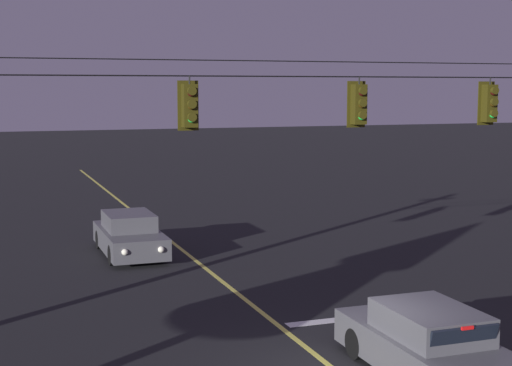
% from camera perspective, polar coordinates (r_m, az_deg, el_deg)
% --- Properties ---
extents(lane_centre_stripe, '(0.14, 60.00, 0.01)m').
position_cam_1_polar(lane_centre_stripe, '(24.37, -3.99, -6.04)').
color(lane_centre_stripe, '#D1C64C').
rests_on(lane_centre_stripe, ground).
extents(stop_bar_paint, '(3.40, 0.36, 0.01)m').
position_cam_1_polar(stop_bar_paint, '(19.06, 7.12, -9.80)').
color(stop_bar_paint, silver).
rests_on(stop_bar_paint, ground).
extents(signal_span_assembly, '(19.42, 0.32, 7.15)m').
position_cam_1_polar(signal_span_assembly, '(18.12, 1.07, 1.41)').
color(signal_span_assembly, '#423021').
rests_on(signal_span_assembly, ground).
extents(traffic_light_left_inner, '(0.48, 0.41, 1.22)m').
position_cam_1_polar(traffic_light_left_inner, '(17.43, -4.87, 5.68)').
color(traffic_light_left_inner, black).
extents(traffic_light_centre, '(0.48, 0.41, 1.22)m').
position_cam_1_polar(traffic_light_centre, '(18.95, 7.58, 5.75)').
color(traffic_light_centre, black).
extents(traffic_light_right_inner, '(0.48, 0.41, 1.22)m').
position_cam_1_polar(traffic_light_right_inner, '(20.93, 16.77, 5.62)').
color(traffic_light_right_inner, black).
extents(car_waiting_near_lane, '(1.80, 4.33, 1.39)m').
position_cam_1_polar(car_waiting_near_lane, '(15.42, 12.43, -11.48)').
color(car_waiting_near_lane, '#4C4C51').
rests_on(car_waiting_near_lane, ground).
extents(car_oncoming_lead, '(1.80, 4.42, 1.39)m').
position_cam_1_polar(car_oncoming_lead, '(26.06, -9.25, -3.81)').
color(car_oncoming_lead, '#4C4C51').
rests_on(car_oncoming_lead, ground).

